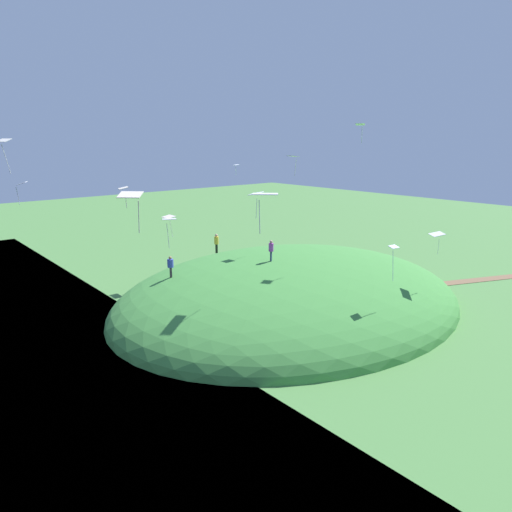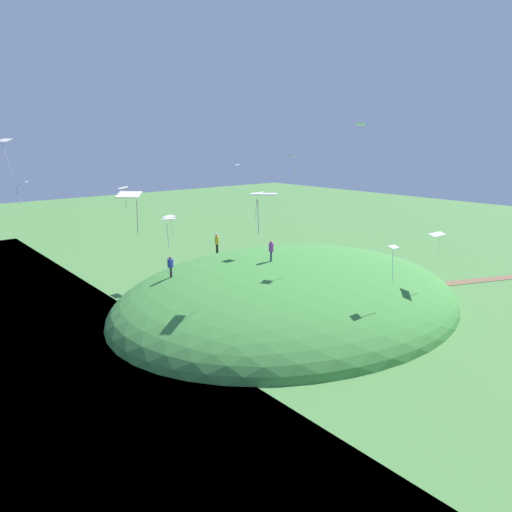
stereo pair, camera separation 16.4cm
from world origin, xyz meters
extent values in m
plane|color=#4A7D3E|center=(0.00, 0.00, 0.00)|extent=(160.00, 160.00, 0.00)
ellipsoid|color=#41873B|center=(7.47, -1.12, 0.00)|extent=(29.39, 24.05, 7.38)
cube|color=brown|center=(24.14, -8.16, 0.02)|extent=(11.37, 5.81, 0.04)
cube|color=navy|center=(5.48, -0.93, 4.04)|extent=(0.23, 0.21, 0.78)
cylinder|color=purple|center=(5.48, -0.93, 4.74)|extent=(0.52, 0.52, 0.61)
sphere|color=tan|center=(5.48, -0.93, 5.16)|extent=(0.23, 0.23, 0.23)
cube|color=#392936|center=(-0.95, 3.01, 3.12)|extent=(0.21, 0.28, 0.76)
cylinder|color=#3B49B4|center=(-0.95, 3.01, 3.80)|extent=(0.58, 0.58, 0.60)
sphere|color=#9B724E|center=(-0.95, 3.01, 4.22)|extent=(0.23, 0.23, 0.23)
cube|color=black|center=(6.91, 8.16, 2.78)|extent=(0.14, 0.23, 0.88)
cylinder|color=gold|center=(6.91, 8.16, 3.58)|extent=(0.44, 0.44, 0.70)
sphere|color=tan|center=(6.91, 8.16, 4.06)|extent=(0.26, 0.26, 0.26)
cube|color=white|center=(10.16, 1.59, 11.32)|extent=(0.80, 1.04, 0.11)
cylinder|color=white|center=(10.44, 1.55, 10.38)|extent=(0.06, 0.17, 1.41)
cube|color=silver|center=(-2.49, 0.17, 7.63)|extent=(1.07, 0.94, 0.06)
cylinder|color=silver|center=(-2.76, -0.04, 6.58)|extent=(0.19, 0.12, 1.65)
cube|color=silver|center=(-9.64, 9.03, 12.58)|extent=(0.97, 1.09, 0.24)
cylinder|color=silver|center=(-9.66, 8.90, 11.37)|extent=(0.31, 0.30, 1.94)
cube|color=white|center=(-9.60, 5.90, 9.95)|extent=(0.81, 0.92, 0.20)
cylinder|color=white|center=(-9.89, 6.04, 9.19)|extent=(0.11, 0.06, 1.14)
cube|color=white|center=(1.62, -3.67, 9.31)|extent=(1.38, 1.29, 0.18)
cylinder|color=white|center=(1.52, -3.84, 8.36)|extent=(0.13, 0.23, 1.33)
cube|color=white|center=(12.85, -10.12, 6.19)|extent=(1.39, 1.43, 0.21)
cylinder|color=white|center=(12.90, -10.29, 5.32)|extent=(0.20, 0.12, 1.16)
cube|color=white|center=(13.22, 13.04, 10.09)|extent=(0.60, 0.75, 0.09)
cylinder|color=white|center=(13.13, 13.04, 9.44)|extent=(0.17, 0.15, 0.95)
cube|color=silver|center=(7.28, -10.28, 6.15)|extent=(0.67, 0.49, 0.14)
cylinder|color=silver|center=(7.04, -10.46, 5.00)|extent=(0.07, 0.17, 1.97)
cube|color=white|center=(2.48, 8.97, 6.17)|extent=(0.83, 1.19, 0.17)
cylinder|color=white|center=(2.63, 8.89, 5.11)|extent=(0.21, 0.10, 1.51)
cube|color=#F2E3D0|center=(-8.76, -7.69, 10.35)|extent=(1.15, 1.15, 0.22)
cylinder|color=#F2E3D0|center=(-8.52, -7.86, 9.40)|extent=(0.05, 0.17, 1.41)
cube|color=white|center=(-4.89, 1.48, 9.68)|extent=(0.79, 0.95, 0.15)
cylinder|color=white|center=(-4.78, 1.43, 8.96)|extent=(0.09, 0.14, 1.05)
cube|color=white|center=(11.06, -4.37, 13.72)|extent=(0.75, 0.81, 0.15)
cylinder|color=white|center=(11.17, -4.49, 12.96)|extent=(0.05, 0.04, 1.20)
cube|color=white|center=(-3.63, -10.45, 10.24)|extent=(1.37, 1.36, 0.05)
cylinder|color=white|center=(-3.75, -10.19, 9.18)|extent=(0.05, 0.11, 1.54)
cylinder|color=brown|center=(-3.47, -1.53, 0.56)|extent=(0.14, 0.14, 1.11)
camera|label=1|loc=(-17.17, -25.60, 12.51)|focal=31.90mm
camera|label=2|loc=(-17.04, -25.71, 12.51)|focal=31.90mm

